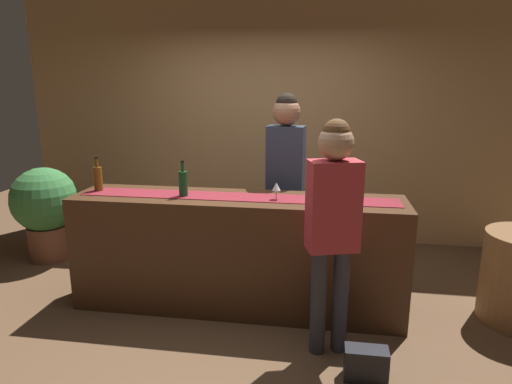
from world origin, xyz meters
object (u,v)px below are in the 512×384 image
(wine_glass_near_customer, at_px, (332,189))
(handbag, at_px, (366,364))
(wine_bottle_amber, at_px, (98,178))
(customer_sipping, at_px, (333,215))
(wine_glass_mid_counter, at_px, (276,187))
(bartender, at_px, (286,167))
(potted_plant_tall, at_px, (45,207))
(wine_bottle_green, at_px, (183,183))

(wine_glass_near_customer, bearing_deg, handbag, -72.71)
(wine_bottle_amber, relative_size, handbag, 1.08)
(wine_bottle_amber, height_order, customer_sipping, customer_sipping)
(handbag, bearing_deg, wine_glass_mid_counter, 130.39)
(bartender, height_order, customer_sipping, bartender)
(customer_sipping, bearing_deg, wine_glass_mid_counter, 113.50)
(wine_glass_near_customer, distance_m, handbag, 1.28)
(wine_glass_mid_counter, xyz_separation_m, bartender, (0.02, 0.62, 0.05))
(wine_glass_near_customer, xyz_separation_m, handbag, (0.25, -0.80, -0.97))
(wine_glass_near_customer, xyz_separation_m, customer_sipping, (0.00, -0.51, -0.05))
(potted_plant_tall, relative_size, handbag, 3.63)
(wine_bottle_amber, distance_m, handbag, 2.60)
(wine_glass_near_customer, height_order, wine_glass_mid_counter, same)
(customer_sipping, height_order, handbag, customer_sipping)
(wine_glass_near_customer, bearing_deg, customer_sipping, -89.73)
(bartender, bearing_deg, potted_plant_tall, 1.88)
(wine_bottle_amber, xyz_separation_m, handbag, (2.25, -0.88, -0.98))
(wine_glass_near_customer, distance_m, bartender, 0.76)
(wine_bottle_amber, xyz_separation_m, wine_glass_near_customer, (2.00, -0.08, -0.01))
(wine_bottle_amber, xyz_separation_m, customer_sipping, (2.00, -0.59, -0.06))
(customer_sipping, bearing_deg, wine_glass_near_customer, 73.43)
(wine_bottle_amber, relative_size, potted_plant_tall, 0.30)
(wine_glass_mid_counter, distance_m, handbag, 1.44)
(wine_bottle_amber, distance_m, bartender, 1.67)
(wine_glass_near_customer, relative_size, bartender, 0.08)
(wine_bottle_green, xyz_separation_m, wine_glass_mid_counter, (0.77, 0.00, -0.01))
(wine_bottle_amber, xyz_separation_m, wine_glass_mid_counter, (1.56, -0.07, -0.01))
(handbag, bearing_deg, wine_bottle_amber, 158.70)
(bartender, relative_size, customer_sipping, 1.08)
(wine_bottle_green, height_order, potted_plant_tall, wine_bottle_green)
(wine_glass_mid_counter, height_order, customer_sipping, customer_sipping)
(wine_glass_near_customer, bearing_deg, wine_bottle_green, 179.64)
(handbag, bearing_deg, wine_bottle_green, 151.09)
(wine_glass_near_customer, distance_m, wine_glass_mid_counter, 0.44)
(wine_glass_mid_counter, bearing_deg, wine_glass_near_customer, -1.41)
(potted_plant_tall, bearing_deg, bartender, -3.39)
(potted_plant_tall, height_order, handbag, potted_plant_tall)
(wine_bottle_amber, xyz_separation_m, bartender, (1.58, 0.55, 0.04))
(wine_bottle_green, relative_size, wine_glass_mid_counter, 2.10)
(handbag, bearing_deg, customer_sipping, 130.48)
(wine_bottle_amber, height_order, potted_plant_tall, wine_bottle_amber)
(wine_glass_near_customer, bearing_deg, bartender, 123.86)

